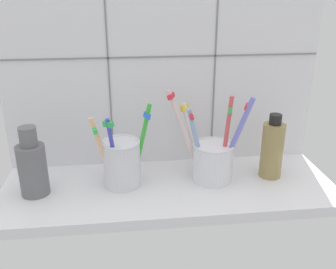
{
  "coord_description": "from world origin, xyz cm",
  "views": [
    {
      "loc": [
        -7.69,
        -63.54,
        38.19
      ],
      "look_at": [
        0.0,
        1.62,
        11.95
      ],
      "focal_mm": 40.39,
      "sensor_mm": 36.0,
      "label": 1
    }
  ],
  "objects_px": {
    "toothbrush_cup_left": "(122,161)",
    "toothbrush_cup_right": "(212,158)",
    "soap_bottle": "(272,149)",
    "ceramic_vase": "(33,166)"
  },
  "relations": [
    {
      "from": "toothbrush_cup_right",
      "to": "ceramic_vase",
      "type": "xyz_separation_m",
      "value": [
        -0.34,
        -0.02,
        0.01
      ]
    },
    {
      "from": "toothbrush_cup_left",
      "to": "ceramic_vase",
      "type": "distance_m",
      "value": 0.16
    },
    {
      "from": "toothbrush_cup_left",
      "to": "toothbrush_cup_right",
      "type": "relative_size",
      "value": 0.91
    },
    {
      "from": "toothbrush_cup_left",
      "to": "toothbrush_cup_right",
      "type": "distance_m",
      "value": 0.18
    },
    {
      "from": "ceramic_vase",
      "to": "soap_bottle",
      "type": "distance_m",
      "value": 0.46
    },
    {
      "from": "soap_bottle",
      "to": "toothbrush_cup_right",
      "type": "bearing_deg",
      "value": 179.33
    },
    {
      "from": "toothbrush_cup_right",
      "to": "soap_bottle",
      "type": "bearing_deg",
      "value": -0.67
    },
    {
      "from": "toothbrush_cup_right",
      "to": "ceramic_vase",
      "type": "height_order",
      "value": "toothbrush_cup_right"
    },
    {
      "from": "toothbrush_cup_left",
      "to": "soap_bottle",
      "type": "bearing_deg",
      "value": 0.14
    },
    {
      "from": "ceramic_vase",
      "to": "soap_bottle",
      "type": "bearing_deg",
      "value": 1.81
    }
  ]
}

